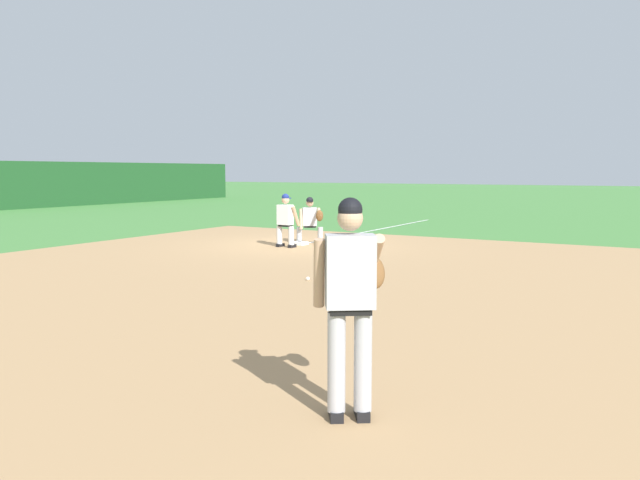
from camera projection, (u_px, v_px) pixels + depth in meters
name	position (u px, v px, depth m)	size (l,w,h in m)	color
ground_plane	(300.00, 245.00, 17.51)	(160.00, 160.00, 0.00)	#47843D
infield_dirt_patch	(311.00, 285.00, 11.36)	(18.00, 18.00, 0.01)	tan
foul_line_stripe	(377.00, 230.00, 21.94)	(10.30, 0.10, 0.00)	white
first_base_bag	(300.00, 243.00, 17.50)	(0.38, 0.38, 0.09)	white
baseball	(308.00, 279.00, 11.82)	(0.07, 0.07, 0.07)	white
pitcher	(351.00, 295.00, 5.13)	(0.85, 0.57, 1.86)	black
first_baseman	(311.00, 219.00, 17.60)	(0.81, 1.04, 1.34)	black
baserunner	(286.00, 218.00, 16.88)	(0.46, 0.61, 1.46)	black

